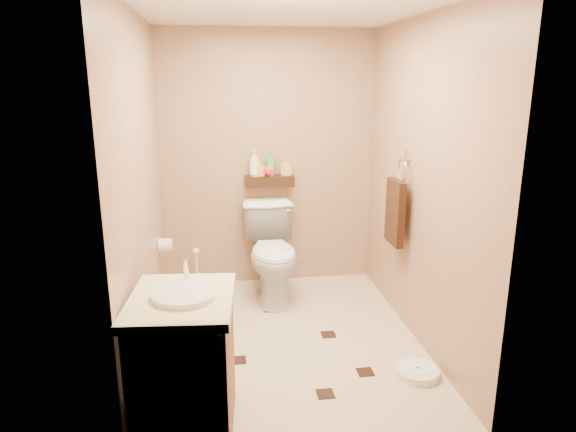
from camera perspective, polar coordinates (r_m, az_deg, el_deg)
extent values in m
plane|color=#CBB194|center=(4.08, -0.18, -13.56)|extent=(2.50, 2.50, 0.00)
cube|color=#A6805F|center=(4.88, -2.18, 6.16)|extent=(2.00, 0.04, 2.40)
cube|color=#A6805F|center=(2.47, 3.71, -2.73)|extent=(2.00, 0.04, 2.40)
cube|color=#A6805F|center=(3.67, -15.90, 2.62)|extent=(0.04, 2.50, 2.40)
cube|color=#A6805F|center=(3.92, 14.48, 3.49)|extent=(0.04, 2.50, 2.40)
cube|color=silver|center=(3.61, -0.21, 22.16)|extent=(2.00, 2.50, 0.02)
cube|color=#36190E|center=(4.83, -2.06, 3.90)|extent=(0.46, 0.14, 0.10)
cube|color=black|center=(3.83, -5.54, -15.65)|extent=(0.11, 0.11, 0.01)
cube|color=black|center=(4.16, 4.50, -12.98)|extent=(0.11, 0.11, 0.01)
cube|color=black|center=(3.48, 4.16, -19.10)|extent=(0.11, 0.11, 0.01)
cube|color=black|center=(4.56, -9.12, -10.49)|extent=(0.11, 0.11, 0.01)
cube|color=black|center=(3.72, 8.58, -16.76)|extent=(0.11, 0.11, 0.01)
cube|color=black|center=(4.55, -2.02, -10.32)|extent=(0.11, 0.11, 0.01)
imported|color=white|center=(4.66, -1.71, -4.11)|extent=(0.50, 0.85, 0.85)
cube|color=brown|center=(3.04, -11.36, -16.28)|extent=(0.56, 0.67, 0.77)
cube|color=beige|center=(2.85, -11.79, -9.22)|extent=(0.61, 0.72, 0.05)
cylinder|color=silver|center=(2.84, -11.42, -8.67)|extent=(0.36, 0.36, 0.05)
cylinder|color=silver|center=(3.02, -11.25, -5.91)|extent=(0.03, 0.03, 0.12)
cylinder|color=white|center=(3.74, 14.17, -16.45)|extent=(0.32, 0.32, 0.05)
cylinder|color=white|center=(3.72, 14.20, -16.07)|extent=(0.18, 0.18, 0.01)
cylinder|color=#186155|center=(5.00, -10.01, -7.54)|extent=(0.10, 0.10, 0.11)
cylinder|color=white|center=(4.93, -10.12, -5.45)|extent=(0.02, 0.02, 0.30)
sphere|color=white|center=(4.88, -10.19, -3.89)|extent=(0.07, 0.07, 0.07)
cube|color=silver|center=(4.11, 13.14, 6.65)|extent=(0.03, 0.06, 0.08)
torus|color=silver|center=(4.12, 12.59, 5.00)|extent=(0.02, 0.19, 0.19)
cube|color=#371D10|center=(4.18, 11.81, 0.40)|extent=(0.06, 0.30, 0.52)
cylinder|color=white|center=(4.44, -13.49, -3.14)|extent=(0.11, 0.11, 0.11)
cylinder|color=silver|center=(4.42, -14.05, -2.42)|extent=(0.04, 0.02, 0.02)
imported|color=white|center=(4.79, -3.79, 5.88)|extent=(0.13, 0.13, 0.25)
imported|color=gold|center=(4.80, -3.22, 5.40)|extent=(0.10, 0.10, 0.16)
imported|color=#F11C3A|center=(4.81, -2.12, 5.34)|extent=(0.15, 0.15, 0.15)
imported|color=green|center=(4.81, -1.96, 5.87)|extent=(0.10, 0.10, 0.24)
imported|color=#FFBF54|center=(4.83, -0.21, 5.49)|extent=(0.10, 0.10, 0.16)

